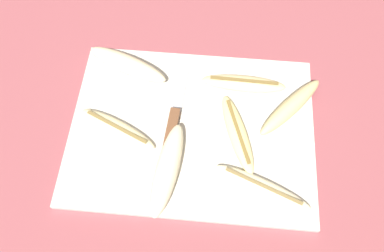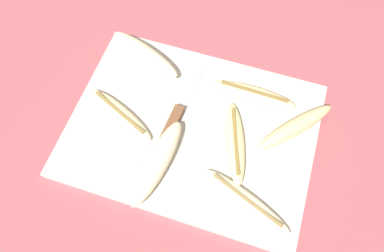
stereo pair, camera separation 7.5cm
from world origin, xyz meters
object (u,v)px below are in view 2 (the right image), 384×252
object	(u,v)px
banana_golden_short	(235,142)
banana_pale_long	(247,201)
banana_spotted_left	(295,127)
knife	(175,118)
banana_cream_curved	(145,54)
banana_soft_right	(120,114)
banana_mellow_near	(254,94)
banana_bright_far	(157,162)

from	to	relation	value
banana_golden_short	banana_pale_long	size ratio (longest dim) A/B	0.96
banana_spotted_left	banana_pale_long	bearing A→B (deg)	-107.44
knife	banana_cream_curved	distance (m)	0.17
banana_cream_curved	banana_soft_right	size ratio (longest dim) A/B	1.08
knife	banana_spotted_left	size ratio (longest dim) A/B	1.37
banana_mellow_near	banana_soft_right	bearing A→B (deg)	-152.52
banana_cream_curved	banana_soft_right	distance (m)	0.15
banana_spotted_left	banana_cream_curved	bearing A→B (deg)	168.17
banana_cream_curved	banana_mellow_near	size ratio (longest dim) A/B	1.05
banana_spotted_left	banana_bright_far	xyz separation A→B (m)	(-0.24, -0.16, 0.00)
banana_soft_right	banana_golden_short	bearing A→B (deg)	2.60
banana_cream_curved	banana_soft_right	bearing A→B (deg)	-88.85
knife	banana_pale_long	size ratio (longest dim) A/B	1.15
banana_golden_short	banana_mellow_near	size ratio (longest dim) A/B	1.00
knife	banana_golden_short	bearing A→B (deg)	-3.86
banana_pale_long	banana_cream_curved	bearing A→B (deg)	140.05
banana_spotted_left	banana_golden_short	xyz separation A→B (m)	(-0.11, -0.07, -0.01)
knife	banana_spotted_left	world-z (taller)	banana_spotted_left
banana_cream_curved	banana_bright_far	distance (m)	0.26
banana_golden_short	banana_soft_right	xyz separation A→B (m)	(-0.24, -0.01, -0.00)
banana_golden_short	banana_cream_curved	bearing A→B (deg)	150.18
knife	banana_spotted_left	distance (m)	0.24
banana_cream_curved	banana_golden_short	world-z (taller)	banana_cream_curved
banana_cream_curved	knife	bearing A→B (deg)	-47.22
knife	banana_soft_right	size ratio (longest dim) A/B	1.24
banana_mellow_near	banana_spotted_left	bearing A→B (deg)	-28.49
knife	banana_bright_far	world-z (taller)	banana_bright_far
knife	banana_mellow_near	size ratio (longest dim) A/B	1.20
banana_soft_right	banana_bright_far	distance (m)	0.14
banana_pale_long	banana_mellow_near	bearing A→B (deg)	100.53
banana_spotted_left	banana_bright_far	world-z (taller)	banana_bright_far
banana_soft_right	banana_mellow_near	distance (m)	0.28
banana_golden_short	banana_mellow_near	distance (m)	0.12
banana_golden_short	banana_soft_right	world-z (taller)	banana_golden_short
banana_soft_right	banana_mellow_near	bearing A→B (deg)	27.48
banana_cream_curved	banana_mellow_near	world-z (taller)	banana_cream_curved
knife	banana_golden_short	size ratio (longest dim) A/B	1.20
banana_cream_curved	banana_golden_short	size ratio (longest dim) A/B	1.05
banana_spotted_left	banana_mellow_near	world-z (taller)	banana_spotted_left
knife	banana_golden_short	world-z (taller)	banana_golden_short
banana_pale_long	banana_bright_far	distance (m)	0.18
banana_golden_short	banana_pale_long	xyz separation A→B (m)	(0.05, -0.11, -0.00)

